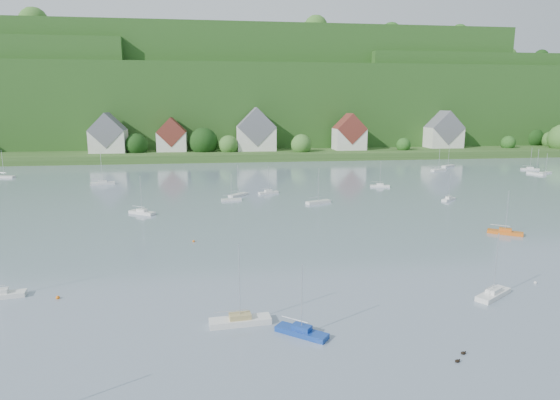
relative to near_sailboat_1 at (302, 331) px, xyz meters
name	(u,v)px	position (x,y,z in m)	size (l,w,h in m)	color
far_shore_strip	(243,151)	(4.51, 171.48, 1.09)	(600.00, 60.00, 3.00)	#2C4C1C
forested_ridge	(236,103)	(4.91, 240.05, 22.48)	(620.00, 181.22, 69.89)	#164014
village_building_0	(108,136)	(-50.49, 158.48, 9.10)	(14.00, 10.40, 16.00)	beige
village_building_1	(172,137)	(-25.49, 160.48, 8.34)	(12.00, 9.36, 14.00)	beige
village_building_2	(256,133)	(9.51, 159.48, 9.86)	(16.00, 11.44, 18.00)	beige
village_building_3	(349,135)	(49.51, 157.48, 9.02)	(13.00, 10.40, 15.50)	beige
village_building_4	(444,133)	(94.51, 161.48, 9.18)	(15.00, 10.40, 16.50)	beige
near_sailboat_1	(302,331)	(0.00, 0.00, 0.00)	(5.05, 4.48, 7.14)	navy
near_sailboat_2	(240,320)	(-5.77, 3.14, 0.04)	(6.38, 2.28, 8.43)	silver
near_sailboat_3	(493,293)	(23.73, 6.15, 0.01)	(5.63, 4.43, 7.67)	silver
near_sailboat_5	(505,232)	(41.39, 31.26, 0.01)	(5.54, 4.55, 7.64)	#CD5D17
mooring_buoy_0	(58,299)	(-26.23, 12.46, -0.41)	(0.46, 0.46, 0.46)	orange
mooring_buoy_1	(535,283)	(31.37, 9.34, -0.41)	(0.39, 0.39, 0.39)	silver
mooring_buoy_3	(194,242)	(-11.69, 33.75, -0.41)	(0.41, 0.41, 0.41)	orange
duck_pair	(460,357)	(13.10, -6.11, -0.30)	(1.68, 1.50, 0.34)	black
far_sailboat_cluster	(301,183)	(15.96, 88.23, -0.03)	(182.98, 67.49, 8.71)	silver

